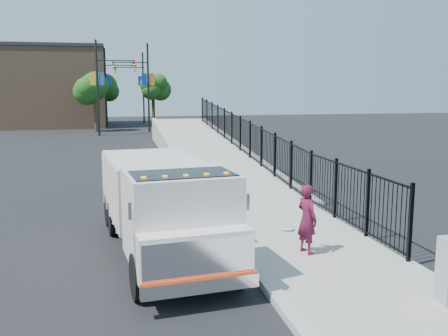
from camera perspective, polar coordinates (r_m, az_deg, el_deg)
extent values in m
plane|color=black|center=(12.89, 1.63, -9.29)|extent=(120.00, 120.00, 0.00)
cube|color=#9E998E|center=(11.71, 13.41, -11.18)|extent=(3.55, 12.00, 0.12)
cube|color=#ADAAA3|center=(11.05, 4.16, -12.10)|extent=(0.30, 12.00, 0.16)
cube|color=#9E998E|center=(28.62, -1.90, 0.99)|extent=(3.95, 24.06, 3.19)
cube|color=black|center=(24.94, 2.97, 1.85)|extent=(0.10, 28.00, 1.80)
cube|color=black|center=(12.76, -7.21, -7.16)|extent=(1.60, 6.36, 0.20)
cube|color=white|center=(10.51, -5.04, -5.46)|extent=(2.38, 2.26, 1.85)
cube|color=white|center=(9.57, -3.36, -9.83)|extent=(2.23, 0.88, 0.93)
cube|color=silver|center=(9.26, -2.80, -10.49)|extent=(2.13, 0.30, 0.79)
cube|color=silver|center=(9.36, -2.65, -13.31)|extent=(2.23, 0.40, 0.26)
cube|color=#FF491A|center=(9.30, -2.66, -12.52)|extent=(2.22, 0.29, 0.06)
cube|color=black|center=(10.16, -4.78, -2.74)|extent=(2.16, 1.42, 0.79)
cube|color=white|center=(13.70, -8.28, -2.06)|extent=(2.63, 4.11, 1.57)
cube|color=silver|center=(9.32, -10.70, -4.85)|extent=(0.06, 0.06, 0.32)
cube|color=silver|center=(9.88, 2.75, -3.89)|extent=(0.06, 0.06, 0.32)
cube|color=orange|center=(9.61, -9.18, -1.16)|extent=(0.10, 0.08, 0.06)
cube|color=orange|center=(9.69, -6.75, -1.02)|extent=(0.10, 0.08, 0.06)
cube|color=orange|center=(9.78, -4.36, -0.89)|extent=(0.10, 0.08, 0.06)
cube|color=orange|center=(9.89, -2.02, -0.76)|extent=(0.10, 0.08, 0.06)
cube|color=orange|center=(10.01, 0.27, -0.63)|extent=(0.10, 0.08, 0.06)
cylinder|color=black|center=(10.03, -9.61, -12.13)|extent=(0.39, 0.95, 0.93)
cylinder|color=black|center=(10.47, 1.17, -11.06)|extent=(0.39, 0.95, 0.93)
cylinder|color=black|center=(14.32, -12.43, -5.68)|extent=(0.39, 0.95, 0.93)
cylinder|color=black|center=(14.63, -4.81, -5.17)|extent=(0.39, 0.95, 0.93)
cylinder|color=black|center=(15.31, -12.84, -4.73)|extent=(0.39, 0.95, 0.93)
cylinder|color=black|center=(15.60, -5.70, -4.28)|extent=(0.39, 0.95, 0.93)
imported|color=#5B132D|center=(12.21, 9.46, -5.76)|extent=(0.58, 0.71, 1.69)
ellipsoid|color=silver|center=(14.23, 7.33, -6.88)|extent=(0.36, 0.36, 0.09)
cylinder|color=black|center=(43.69, -14.25, 8.82)|extent=(0.18, 0.18, 8.00)
cube|color=black|center=(43.72, -12.24, 11.91)|extent=(3.20, 0.08, 0.08)
cube|color=black|center=(43.74, -10.30, 11.51)|extent=(0.18, 0.22, 0.60)
cube|color=#2D4DA0|center=(43.69, -13.83, 9.89)|extent=(0.45, 0.04, 1.10)
cube|color=gold|center=(43.71, -14.76, 9.85)|extent=(0.45, 0.04, 1.10)
cylinder|color=black|center=(46.67, -8.64, 9.00)|extent=(0.18, 0.18, 8.00)
cube|color=black|center=(46.65, -10.71, 11.78)|extent=(3.20, 0.08, 0.08)
cube|color=black|center=(46.61, -12.50, 11.29)|extent=(0.18, 0.22, 0.60)
cube|color=orange|center=(46.70, -8.23, 10.00)|extent=(0.45, 0.04, 1.10)
cube|color=#0F2DA3|center=(46.65, -9.10, 9.98)|extent=(0.45, 0.04, 1.10)
cylinder|color=black|center=(53.15, -13.36, 8.88)|extent=(0.18, 0.18, 8.00)
cube|color=black|center=(53.19, -11.70, 11.41)|extent=(3.20, 0.08, 0.08)
cube|color=black|center=(53.21, -10.10, 11.08)|extent=(0.18, 0.22, 0.60)
cube|color=#25629D|center=(53.15, -13.01, 9.75)|extent=(0.45, 0.04, 1.10)
cube|color=orange|center=(53.16, -13.77, 9.72)|extent=(0.45, 0.04, 1.10)
cylinder|color=black|center=(58.46, -9.20, 9.01)|extent=(0.18, 0.18, 8.00)
cube|color=black|center=(58.44, -10.86, 11.22)|extent=(3.20, 0.08, 0.08)
cube|color=black|center=(58.40, -12.28, 10.84)|extent=(0.18, 0.22, 0.60)
cube|color=#E35B07|center=(58.48, -8.87, 9.81)|extent=(0.45, 0.04, 1.10)
cube|color=#273A9E|center=(58.45, -9.57, 9.79)|extent=(0.45, 0.04, 1.10)
cylinder|color=#382314|center=(47.84, -14.42, 5.95)|extent=(0.36, 0.36, 3.20)
sphere|color=#194714|center=(47.77, -14.54, 8.82)|extent=(2.68, 2.68, 2.68)
cylinder|color=#382314|center=(52.39, -8.07, 6.40)|extent=(0.36, 0.36, 3.20)
sphere|color=#194714|center=(52.34, -8.13, 9.03)|extent=(2.09, 2.09, 2.09)
cylinder|color=#382314|center=(58.53, -13.34, 6.53)|extent=(0.36, 0.36, 3.20)
sphere|color=#194714|center=(58.48, -13.43, 8.88)|extent=(2.75, 2.75, 2.75)
cube|color=#8C664C|center=(56.19, -18.63, 8.65)|extent=(10.00, 10.00, 8.00)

